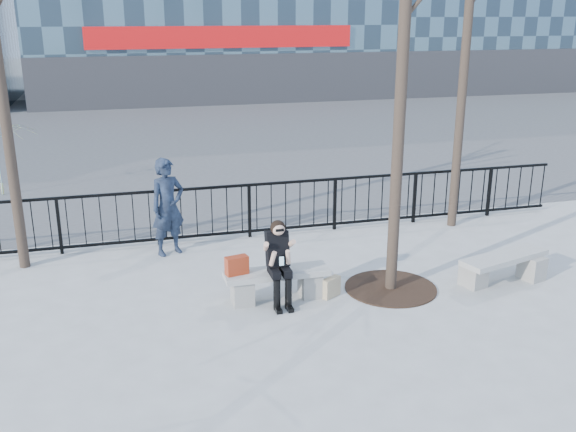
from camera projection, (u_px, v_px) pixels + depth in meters
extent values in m
plane|color=gray|center=(277.00, 299.00, 10.13)|extent=(120.00, 120.00, 0.00)
cube|color=#474747|center=(178.00, 133.00, 23.92)|extent=(60.00, 23.00, 0.01)
cube|color=black|center=(239.00, 186.00, 12.56)|extent=(14.00, 0.05, 0.05)
cube|color=black|center=(240.00, 232.00, 12.85)|extent=(14.00, 0.05, 0.05)
cube|color=#2D2D30|center=(224.00, 80.00, 30.70)|extent=(18.00, 0.08, 2.40)
cube|color=#B20B0D|center=(223.00, 37.00, 30.04)|extent=(12.60, 0.12, 1.00)
cube|color=#2D2D30|center=(532.00, 72.00, 34.96)|extent=(16.00, 0.08, 2.40)
cylinder|color=black|center=(403.00, 54.00, 9.37)|extent=(0.18, 0.18, 7.50)
cylinder|color=black|center=(0.00, 81.00, 10.44)|extent=(0.18, 0.18, 6.50)
cylinder|color=black|center=(465.00, 56.00, 12.58)|extent=(0.18, 0.18, 7.00)
cylinder|color=black|center=(391.00, 288.00, 10.51)|extent=(1.50, 1.50, 0.02)
cube|color=slate|center=(242.00, 291.00, 9.93)|extent=(0.32, 0.38, 0.40)
cube|color=slate|center=(310.00, 284.00, 10.21)|extent=(0.32, 0.38, 0.40)
cube|color=gray|center=(277.00, 273.00, 10.00)|extent=(1.65, 0.46, 0.09)
cube|color=slate|center=(473.00, 274.00, 10.56)|extent=(0.32, 0.38, 0.40)
cube|color=slate|center=(532.00, 268.00, 10.84)|extent=(0.32, 0.38, 0.40)
cube|color=gray|center=(505.00, 257.00, 10.63)|extent=(1.66, 0.46, 0.09)
cube|color=#9B2D13|center=(237.00, 265.00, 9.80)|extent=(0.37, 0.23, 0.29)
cube|color=#CCBA90|center=(331.00, 287.00, 10.18)|extent=(0.35, 0.28, 0.32)
imported|color=black|center=(168.00, 207.00, 11.78)|extent=(0.79, 0.67, 1.82)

